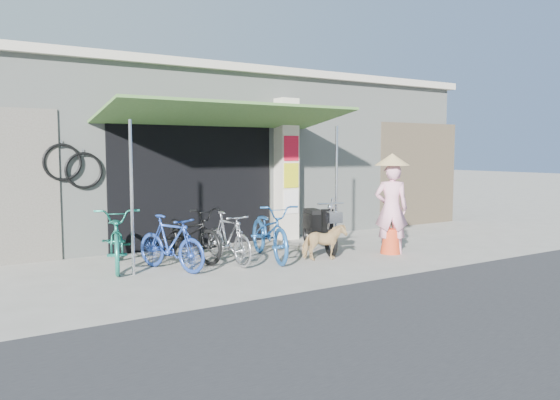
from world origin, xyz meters
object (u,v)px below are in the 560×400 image
bike_navy (270,231)px  bike_silver (228,238)px  bike_teal (117,237)px  bike_black (188,234)px  nun (391,205)px  bike_blue (171,243)px  moped (318,228)px  street_dog (324,242)px

bike_navy → bike_silver: bearing=-170.6°
bike_teal → bike_navy: bike_teal is taller
bike_black → bike_navy: 1.41m
bike_silver → bike_black: bearing=125.8°
nun → bike_blue: bearing=24.8°
bike_black → moped: bearing=-24.4°
bike_black → street_dog: (2.01, -1.22, -0.16)m
bike_black → street_dog: size_ratio=2.41×
nun → bike_silver: bearing=21.1°
bike_black → bike_navy: (1.26, -0.63, 0.02)m
bike_silver → moped: size_ratio=0.86×
bike_silver → nun: bearing=-18.0°
bike_teal → bike_blue: size_ratio=1.31×
bike_teal → bike_silver: (1.68, -0.64, -0.07)m
nun → bike_teal: bearing=18.8°
bike_navy → moped: size_ratio=1.11×
bike_black → bike_silver: 0.76m
bike_blue → moped: moped is taller
bike_navy → nun: bearing=-5.9°
bike_blue → moped: (2.99, 0.15, 0.00)m
bike_silver → moped: (1.97, 0.15, 0.01)m
bike_black → bike_navy: bike_navy is taller
street_dog → bike_navy: bearing=67.7°
bike_blue → bike_black: bike_black is taller
bike_silver → street_dog: size_ratio=1.95×
bike_blue → bike_silver: 1.01m
bike_silver → bike_navy: bike_navy is taller
bike_teal → bike_navy: bearing=-0.7°
bike_teal → bike_black: size_ratio=1.07×
bike_blue → street_dog: 2.63m
bike_blue → bike_navy: bike_navy is taller
bike_blue → bike_navy: (1.80, -0.04, 0.05)m
bike_teal → nun: bearing=-2.2°
bike_teal → nun: 4.86m
street_dog → moped: (0.44, 0.78, 0.13)m
bike_teal → street_dog: size_ratio=2.57×
bike_navy → street_dog: bearing=-25.6°
bike_silver → street_dog: bike_silver is taller
bike_blue → moped: bearing=-19.2°
bike_navy → moped: bearing=21.9°
moped → nun: bearing=-27.6°
bike_navy → street_dog: size_ratio=2.52×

